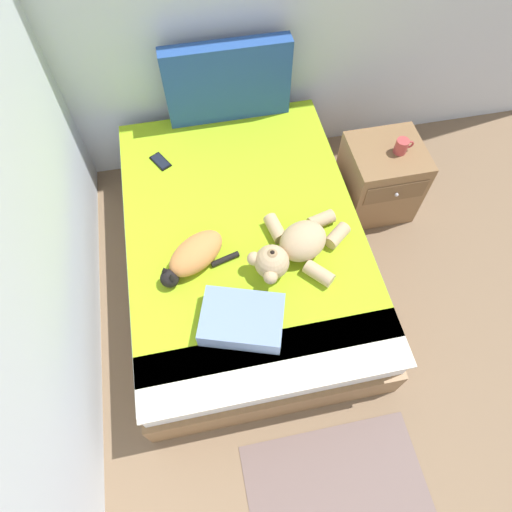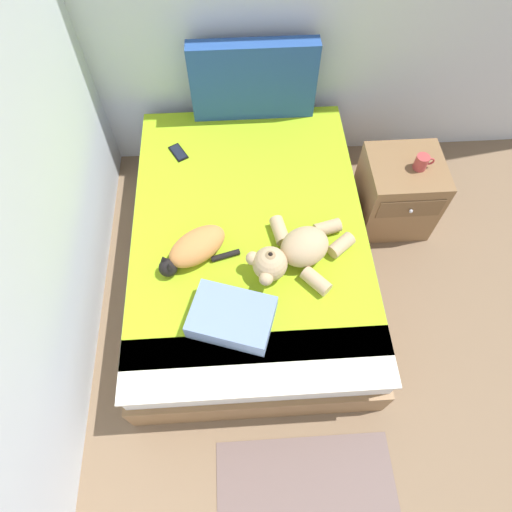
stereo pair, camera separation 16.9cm
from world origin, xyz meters
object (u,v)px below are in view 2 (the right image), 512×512
at_px(bed, 249,246).
at_px(cat, 194,248).
at_px(teddy_bear, 295,252).
at_px(mug, 422,162).
at_px(throw_pillow, 232,317).
at_px(nightstand, 397,193).
at_px(cell_phone, 178,152).
at_px(patterned_cushion, 253,81).

xyz_separation_m(bed, cat, (-0.30, -0.20, 0.32)).
relative_size(cat, teddy_bear, 0.71).
bearing_deg(bed, cat, -146.55).
bearing_deg(mug, throw_pillow, -141.95).
height_order(bed, nightstand, nightstand).
bearing_deg(throw_pillow, cell_phone, 104.60).
bearing_deg(mug, cell_phone, 170.40).
height_order(teddy_bear, throw_pillow, teddy_bear).
relative_size(bed, cell_phone, 11.97).
height_order(cat, cell_phone, cat).
distance_m(bed, teddy_bear, 0.48).
bearing_deg(throw_pillow, bed, 79.21).
relative_size(cat, mug, 3.62).
relative_size(nightstand, mug, 4.46).
bearing_deg(nightstand, cell_phone, 170.87).
bearing_deg(nightstand, patterned_cushion, 148.57).
bearing_deg(mug, patterned_cushion, 149.16).
xyz_separation_m(cell_phone, nightstand, (1.42, -0.23, -0.23)).
relative_size(throw_pillow, nightstand, 0.75).
bearing_deg(cell_phone, teddy_bear, -52.08).
distance_m(patterned_cushion, mug, 1.16).
bearing_deg(cell_phone, nightstand, -9.13).
bearing_deg(bed, cell_phone, 126.25).
xyz_separation_m(cat, teddy_bear, (0.53, -0.06, 0.01)).
relative_size(patterned_cushion, teddy_bear, 1.31).
distance_m(cell_phone, nightstand, 1.46).
xyz_separation_m(teddy_bear, nightstand, (0.77, 0.61, -0.31)).
bearing_deg(patterned_cushion, cell_phone, -146.10).
distance_m(bed, cell_phone, 0.75).
bearing_deg(throw_pillow, patterned_cushion, 82.65).
xyz_separation_m(bed, throw_pillow, (-0.11, -0.60, 0.31)).
xyz_separation_m(throw_pillow, nightstand, (1.12, 0.94, -0.28)).
height_order(throw_pillow, mug, mug).
distance_m(cat, cell_phone, 0.78).
height_order(patterned_cushion, cell_phone, patterned_cushion).
bearing_deg(teddy_bear, mug, 35.08).
bearing_deg(mug, nightstand, 159.39).
bearing_deg(teddy_bear, throw_pillow, -135.69).
xyz_separation_m(bed, nightstand, (1.00, 0.34, 0.02)).
xyz_separation_m(patterned_cushion, cell_phone, (-0.50, -0.34, -0.25)).
bearing_deg(mug, bed, -163.17).
distance_m(patterned_cushion, teddy_bear, 1.19).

